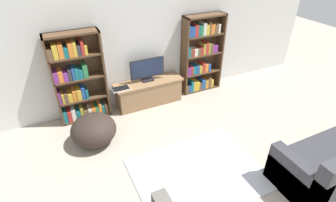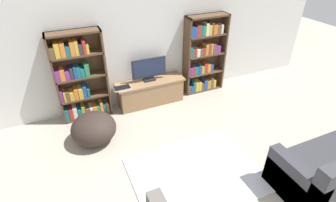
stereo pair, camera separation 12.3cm
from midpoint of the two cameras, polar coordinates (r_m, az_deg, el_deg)
name	(u,v)px [view 1 (the left image)]	position (r m, az deg, el deg)	size (l,w,h in m)	color
wall_back	(137,43)	(5.44, -7.50, 12.40)	(8.80, 0.06, 2.60)	silver
bookshelf_left	(77,80)	(5.24, -19.81, 4.23)	(0.95, 0.30, 1.75)	#513823
bookshelf_right	(200,55)	(6.01, 6.46, 9.93)	(0.95, 0.30, 1.75)	#513823
tv_stand	(149,92)	(5.67, -4.76, 1.91)	(1.46, 0.44, 0.54)	#8E6B47
television	(147,69)	(5.46, -5.19, 6.90)	(0.73, 0.16, 0.49)	black
laptop	(121,89)	(5.31, -10.90, 2.62)	(0.34, 0.20, 0.03)	silver
area_rug	(198,173)	(4.24, 5.78, -15.32)	(1.95, 1.52, 0.02)	#B2B7C1
beanbag_ottoman	(94,130)	(4.78, -16.60, -6.06)	(0.78, 0.78, 0.54)	#2D231E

